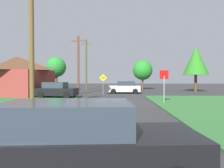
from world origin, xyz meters
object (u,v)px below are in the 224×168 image
Objects in this scene: car_behind_on_main_road at (81,143)px; pine_tree_center at (143,70)px; car_approaching_junction at (125,87)px; parked_car_near_building at (57,90)px; stop_sign at (164,80)px; barn at (17,76)px; direction_sign at (103,82)px; utility_pole_near at (32,38)px; utility_pole_far at (86,64)px; oak_tree_right at (196,61)px; utility_pole_mid at (78,64)px; oak_tree_left at (56,67)px.

car_behind_on_main_road is 36.24m from pine_tree_center.
parked_car_near_building is (-7.20, -6.78, 0.00)m from car_approaching_junction.
car_approaching_junction is at bearing -81.74° from stop_sign.
barn is at bearing -30.45° from stop_sign.
direction_sign reaches higher than parked_car_near_building.
parked_car_near_building is at bearing -137.24° from direction_sign.
pine_tree_center is (9.71, 25.97, -1.20)m from utility_pole_near.
utility_pole_far reaches higher than oak_tree_right.
utility_pole_mid is 0.85× the size of utility_pole_far.
direction_sign is 0.48× the size of oak_tree_left.
parked_car_near_building is at bearing 95.47° from utility_pole_near.
car_approaching_junction is 11.91m from oak_tree_right.
utility_pole_near is (-4.64, 9.83, 3.74)m from car_behind_on_main_road.
utility_pole_near reaches higher than stop_sign.
oak_tree_right is at bearing -39.60° from pine_tree_center.
parked_car_near_building is 0.57× the size of barn.
utility_pole_mid is at bearing -54.93° from stop_sign.
stop_sign is at bearing -66.39° from utility_pole_far.
utility_pole_mid is 2.91× the size of direction_sign.
utility_pole_mid reaches higher than stop_sign.
stop_sign is 0.53× the size of pine_tree_center.
barn reaches higher than car_approaching_junction.
oak_tree_left is 21.06m from oak_tree_right.
utility_pole_far is 5.83m from oak_tree_left.
barn is (-5.95, -13.70, -2.18)m from utility_pole_far.
utility_pole_far is at bearing 107.15° from direction_sign.
parked_car_near_building is 6.17m from direction_sign.
utility_pole_near is at bearing 72.06° from car_approaching_junction.
car_behind_on_main_road is (5.52, -18.99, 0.00)m from parked_car_near_building.
car_behind_on_main_road is at bearing -64.71° from utility_pole_near.
parked_car_near_building is 5.75m from barn.
utility_pole_mid is 1.44× the size of pine_tree_center.
utility_pole_near is 21.47m from oak_tree_left.
stop_sign is at bearing -49.87° from utility_pole_mid.
car_approaching_junction is 1.01× the size of parked_car_near_building.
utility_pole_mid is 4.08m from direction_sign.
stop_sign reaches higher than car_approaching_junction.
parked_car_near_building is 1.67× the size of direction_sign.
car_approaching_junction is 25.82m from car_behind_on_main_road.
oak_tree_right is at bearing 20.68° from barn.
parked_car_near_building is at bearing -74.65° from oak_tree_left.
utility_pole_far reaches higher than oak_tree_left.
utility_pole_far is (0.85, 15.95, 3.60)m from parked_car_near_building.
utility_pole_mid is at bearing -161.58° from oak_tree_right.
stop_sign is 13.59m from utility_pole_mid.
stop_sign is 0.58× the size of car_behind_on_main_road.
barn reaches higher than direction_sign.
parked_car_near_building is 0.63× the size of oak_tree_right.
stop_sign is at bearing -116.28° from oak_tree_right.
barn is (-5.09, 2.26, 1.42)m from parked_car_near_building.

